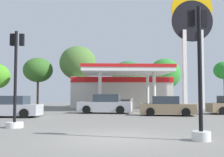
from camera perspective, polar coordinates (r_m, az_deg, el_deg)
The scene contains 13 objects.
ground_plane at distance 10.20m, azimuth 0.58°, elevation -11.94°, with size 90.00×90.00×0.00m, color slate.
gas_station at distance 34.11m, azimuth 1.89°, elevation -2.39°, with size 11.93×12.69×4.39m.
station_pole_sign at distance 33.11m, azimuth 16.07°, elevation 9.43°, with size 4.67×0.56×13.61m.
car_0 at distance 20.64m, azimuth -19.91°, elevation -5.57°, with size 4.27×2.19×1.48m.
car_2 at distance 21.32m, azimuth 11.25°, elevation -5.67°, with size 4.32×2.56×1.45m.
car_3 at distance 23.58m, azimuth -1.35°, elevation -5.36°, with size 4.71×2.63×1.59m.
traffic_signal_0 at distance 13.94m, azimuth -19.11°, elevation -2.91°, with size 0.81×0.81×4.56m.
traffic_signal_1 at distance 9.89m, azimuth 17.44°, elevation -1.27°, with size 0.65×0.67×4.54m.
tree_1 at distance 38.09m, azimuth -14.86°, elevation 1.66°, with size 3.86×3.86×6.45m.
tree_2 at distance 37.20m, azimuth -6.98°, elevation 3.17°, with size 4.80×4.80×8.01m.
tree_3 at distance 38.49m, azimuth 3.31°, elevation 0.77°, with size 4.47×4.47×6.25m.
tree_4 at distance 39.99m, azimuth 10.70°, elevation 0.92°, with size 4.46×4.46×6.68m.
tree_5 at distance 43.15m, azimuth 21.91°, elevation 1.51°, with size 2.98×2.98×6.36m.
Camera 1 is at (-0.55, -10.07, 1.50)m, focal length 44.83 mm.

